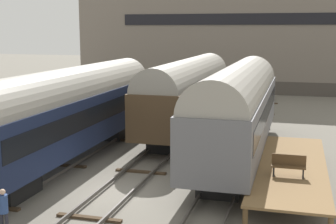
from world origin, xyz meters
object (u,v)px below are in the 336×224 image
at_px(train_car_grey, 238,106).
at_px(person_worker, 3,207).
at_px(bench, 289,165).
at_px(train_car_navy, 71,109).
at_px(train_car_brown, 188,90).

bearing_deg(train_car_grey, person_worker, -118.97).
bearing_deg(train_car_grey, bench, -62.93).
xyz_separation_m(train_car_navy, train_car_grey, (8.55, 2.73, 0.09)).
bearing_deg(train_car_brown, train_car_navy, -115.03).
height_order(train_car_navy, person_worker, train_car_navy).
xyz_separation_m(train_car_brown, train_car_grey, (4.28, -6.42, 0.09)).
distance_m(train_car_brown, bench, 13.97).
relative_size(train_car_brown, train_car_navy, 0.94).
height_order(train_car_grey, bench, train_car_grey).
bearing_deg(train_car_grey, train_car_brown, 123.65).
distance_m(train_car_grey, bench, 6.38).
bearing_deg(train_car_navy, train_car_grey, 17.72).
height_order(train_car_brown, person_worker, train_car_brown).
bearing_deg(train_car_navy, train_car_brown, 64.97).
bearing_deg(person_worker, train_car_brown, 82.95).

